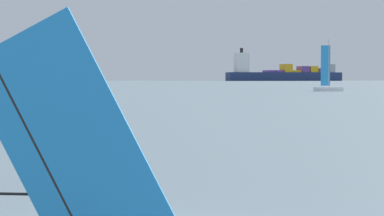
# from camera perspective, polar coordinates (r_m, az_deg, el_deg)

# --- Properties ---
(windsurfer) EXTENTS (4.62, 1.02, 4.44)m
(windsurfer) POSITION_cam_1_polar(r_m,az_deg,el_deg) (9.90, -13.91, -8.39)
(windsurfer) COLOR orange
(windsurfer) RESTS_ON ground_plane
(cargo_ship) EXTENTS (147.76, 49.45, 40.62)m
(cargo_ship) POSITION_cam_1_polar(r_m,az_deg,el_deg) (867.76, 7.55, 2.87)
(cargo_ship) COLOR navy
(cargo_ship) RESTS_ON ground_plane
(small_sailboat) EXTENTS (6.81, 4.62, 11.82)m
(small_sailboat) POSITION_cam_1_polar(r_m,az_deg,el_deg) (159.01, 11.24, 1.77)
(small_sailboat) COLOR white
(small_sailboat) RESTS_ON ground_plane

